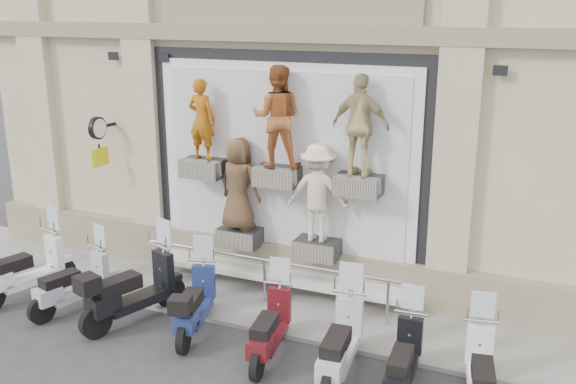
% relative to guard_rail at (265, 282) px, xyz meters
% --- Properties ---
extents(ground, '(90.00, 90.00, 0.00)m').
position_rel_guard_rail_xyz_m(ground, '(0.00, -2.00, -0.47)').
color(ground, '#313134').
rests_on(ground, ground).
extents(sidewalk, '(16.00, 2.20, 0.08)m').
position_rel_guard_rail_xyz_m(sidewalk, '(0.00, 0.10, -0.43)').
color(sidewalk, '#9A9791').
rests_on(sidewalk, ground).
extents(shop_vitrine, '(5.60, 0.92, 4.30)m').
position_rel_guard_rail_xyz_m(shop_vitrine, '(0.11, 0.74, 1.97)').
color(shop_vitrine, black).
rests_on(shop_vitrine, ground).
extents(guard_rail, '(5.06, 0.10, 0.93)m').
position_rel_guard_rail_xyz_m(guard_rail, '(0.00, 0.00, 0.00)').
color(guard_rail, '#9EA0A5').
rests_on(guard_rail, ground).
extents(clock_sign_bracket, '(0.10, 0.80, 1.02)m').
position_rel_guard_rail_xyz_m(clock_sign_bracket, '(-3.90, 0.47, 2.34)').
color(clock_sign_bracket, black).
rests_on(clock_sign_bracket, ground).
extents(scooter_b, '(1.11, 2.09, 1.63)m').
position_rel_guard_rail_xyz_m(scooter_b, '(-4.25, -1.46, 0.35)').
color(scooter_b, white).
rests_on(scooter_b, ground).
extents(scooter_c, '(1.06, 1.89, 1.48)m').
position_rel_guard_rail_xyz_m(scooter_c, '(-3.06, -1.53, 0.27)').
color(scooter_c, '#A0A6AE').
rests_on(scooter_c, ground).
extents(scooter_d, '(1.28, 2.20, 1.72)m').
position_rel_guard_rail_xyz_m(scooter_d, '(-1.81, -1.46, 0.40)').
color(scooter_d, black).
rests_on(scooter_d, ground).
extents(scooter_e, '(1.00, 1.94, 1.52)m').
position_rel_guard_rail_xyz_m(scooter_e, '(-0.64, -1.38, 0.29)').
color(scooter_e, navy).
rests_on(scooter_e, ground).
extents(scooter_f, '(0.76, 1.84, 1.45)m').
position_rel_guard_rail_xyz_m(scooter_f, '(0.85, -1.62, 0.26)').
color(scooter_f, '#4C0D12').
rests_on(scooter_f, ground).
extents(scooter_g, '(0.75, 2.01, 1.59)m').
position_rel_guard_rail_xyz_m(scooter_g, '(2.05, -1.75, 0.33)').
color(scooter_g, '#B2B6B9').
rests_on(scooter_g, ground).
extents(scooter_h, '(0.61, 1.78, 1.43)m').
position_rel_guard_rail_xyz_m(scooter_h, '(2.98, -1.75, 0.25)').
color(scooter_h, black).
rests_on(scooter_h, ground).
extents(scooter_i, '(0.84, 1.87, 1.46)m').
position_rel_guard_rail_xyz_m(scooter_i, '(4.03, -1.66, 0.27)').
color(scooter_i, white).
rests_on(scooter_i, ground).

